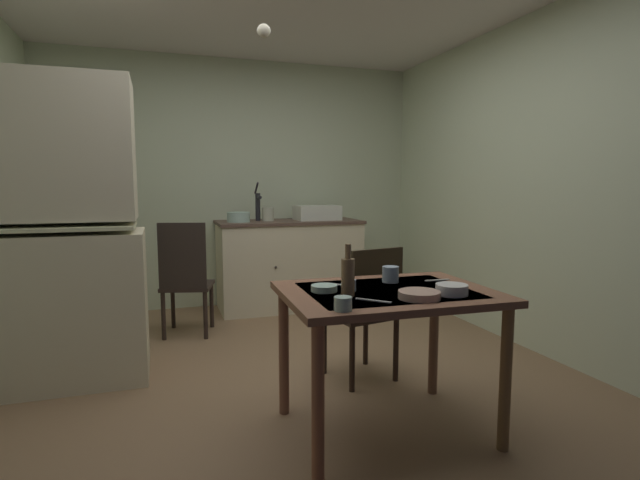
# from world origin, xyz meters

# --- Properties ---
(ground_plane) EXTENTS (5.36, 5.36, 0.00)m
(ground_plane) POSITION_xyz_m (0.00, 0.00, 0.00)
(ground_plane) COLOR #8E6D4D
(wall_back) EXTENTS (3.90, 0.10, 2.55)m
(wall_back) POSITION_xyz_m (0.00, 2.23, 1.28)
(wall_back) COLOR beige
(wall_back) RESTS_ON ground
(wall_right) EXTENTS (0.10, 4.46, 2.55)m
(wall_right) POSITION_xyz_m (1.95, 0.00, 1.28)
(wall_right) COLOR beige
(wall_right) RESTS_ON ground
(hutch_cabinet) EXTENTS (0.98, 0.59, 1.94)m
(hutch_cabinet) POSITION_xyz_m (-1.39, 0.46, 0.91)
(hutch_cabinet) COLOR beige
(hutch_cabinet) RESTS_ON ground
(counter_cabinet) EXTENTS (1.46, 0.64, 0.91)m
(counter_cabinet) POSITION_xyz_m (0.46, 1.86, 0.45)
(counter_cabinet) COLOR beige
(counter_cabinet) RESTS_ON ground
(sink_basin) EXTENTS (0.44, 0.34, 0.15)m
(sink_basin) POSITION_xyz_m (0.76, 1.86, 0.98)
(sink_basin) COLOR white
(sink_basin) RESTS_ON counter_cabinet
(hand_pump) EXTENTS (0.05, 0.27, 0.39)m
(hand_pump) POSITION_xyz_m (0.15, 1.91, 1.08)
(hand_pump) COLOR #232328
(hand_pump) RESTS_ON counter_cabinet
(mixing_bowl_counter) EXTENTS (0.22, 0.22, 0.10)m
(mixing_bowl_counter) POSITION_xyz_m (-0.06, 1.81, 0.96)
(mixing_bowl_counter) COLOR #ADD1C1
(mixing_bowl_counter) RESTS_ON counter_cabinet
(stoneware_crock) EXTENTS (0.12, 0.12, 0.14)m
(stoneware_crock) POSITION_xyz_m (0.25, 1.87, 0.97)
(stoneware_crock) COLOR beige
(stoneware_crock) RESTS_ON counter_cabinet
(dining_table) EXTENTS (1.07, 0.82, 0.74)m
(dining_table) POSITION_xyz_m (0.29, -0.78, 0.64)
(dining_table) COLOR brown
(dining_table) RESTS_ON ground
(chair_far_side) EXTENTS (0.47, 0.47, 0.88)m
(chair_far_side) POSITION_xyz_m (0.45, -0.15, 0.47)
(chair_far_side) COLOR #34241C
(chair_far_side) RESTS_ON ground
(chair_by_counter) EXTENTS (0.49, 0.49, 0.97)m
(chair_by_counter) POSITION_xyz_m (-0.60, 1.19, 0.50)
(chair_by_counter) COLOR #2E231E
(chair_by_counter) RESTS_ON ground
(serving_bowl_wide) EXTENTS (0.15, 0.15, 0.05)m
(serving_bowl_wide) POSITION_xyz_m (0.54, -0.97, 0.77)
(serving_bowl_wide) COLOR white
(serving_bowl_wide) RESTS_ON dining_table
(soup_bowl_small) EXTENTS (0.20, 0.20, 0.04)m
(soup_bowl_small) POSITION_xyz_m (0.34, -1.00, 0.76)
(soup_bowl_small) COLOR tan
(soup_bowl_small) RESTS_ON dining_table
(sauce_dish) EXTENTS (0.13, 0.13, 0.03)m
(sauce_dish) POSITION_xyz_m (-0.03, -0.71, 0.76)
(sauce_dish) COLOR #ADD1C1
(sauce_dish) RESTS_ON dining_table
(teacup_cream) EXTENTS (0.06, 0.06, 0.06)m
(teacup_cream) POSITION_xyz_m (0.10, -0.74, 0.77)
(teacup_cream) COLOR #9EB2C6
(teacup_cream) RESTS_ON dining_table
(mug_tall) EXTENTS (0.09, 0.09, 0.09)m
(mug_tall) POSITION_xyz_m (0.39, -0.60, 0.79)
(mug_tall) COLOR #9EB2C6
(mug_tall) RESTS_ON dining_table
(teacup_mint) EXTENTS (0.08, 0.08, 0.06)m
(teacup_mint) POSITION_xyz_m (-0.07, -1.09, 0.77)
(teacup_mint) COLOR #ADD1C1
(teacup_mint) RESTS_ON dining_table
(glass_bottle) EXTENTS (0.06, 0.06, 0.25)m
(glass_bottle) POSITION_xyz_m (0.05, -0.84, 0.84)
(glass_bottle) COLOR olive
(glass_bottle) RESTS_ON dining_table
(table_knife) EXTENTS (0.13, 0.14, 0.00)m
(table_knife) POSITION_xyz_m (0.12, -0.97, 0.75)
(table_knife) COLOR silver
(table_knife) RESTS_ON dining_table
(teaspoon_near_bowl) EXTENTS (0.15, 0.02, 0.00)m
(teaspoon_near_bowl) POSITION_xyz_m (0.66, -0.65, 0.75)
(teaspoon_near_bowl) COLOR beige
(teaspoon_near_bowl) RESTS_ON dining_table
(teaspoon_by_cup) EXTENTS (0.11, 0.13, 0.00)m
(teaspoon_by_cup) POSITION_xyz_m (0.10, -0.59, 0.75)
(teaspoon_by_cup) COLOR beige
(teaspoon_by_cup) RESTS_ON dining_table
(pendant_bulb) EXTENTS (0.08, 0.08, 0.08)m
(pendant_bulb) POSITION_xyz_m (-0.17, -0.02, 2.17)
(pendant_bulb) COLOR #F9EFCC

